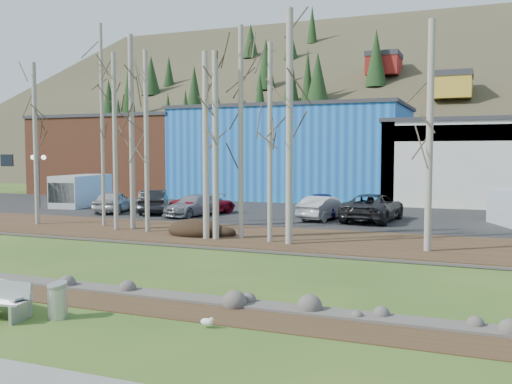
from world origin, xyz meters
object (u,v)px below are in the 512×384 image
at_px(litter_bin, 58,302).
at_px(car_6, 373,207).
at_px(car_5, 323,208).
at_px(bench_damaged, 4,298).
at_px(street_lamp, 39,166).
at_px(car_3, 194,205).
at_px(car_1, 154,201).
at_px(car_2, 204,204).
at_px(van_grey, 80,191).
at_px(car_4, 321,205).
at_px(seagull, 207,322).
at_px(car_0, 114,202).

relative_size(litter_bin, car_6, 0.14).
xyz_separation_m(litter_bin, car_5, (0.98, 21.89, 0.43)).
distance_m(bench_damaged, street_lamp, 28.38).
bearing_deg(street_lamp, car_3, 7.22).
distance_m(car_1, car_2, 3.45).
relative_size(street_lamp, car_6, 0.66).
xyz_separation_m(street_lamp, van_grey, (1.79, 2.26, -1.87)).
xyz_separation_m(car_2, car_4, (7.62, 1.20, 0.12)).
bearing_deg(litter_bin, car_2, 107.97).
xyz_separation_m(car_3, car_4, (7.76, 2.31, 0.09)).
height_order(seagull, car_4, car_4).
xyz_separation_m(car_6, van_grey, (-22.14, 1.08, 0.36)).
height_order(car_0, car_6, car_6).
bearing_deg(litter_bin, car_0, 122.72).
distance_m(car_4, van_grey, 18.77).
bearing_deg(litter_bin, car_3, 109.21).
bearing_deg(street_lamp, car_6, 11.08).
bearing_deg(street_lamp, car_2, 12.11).
height_order(car_1, van_grey, van_grey).
relative_size(car_2, car_6, 0.80).
height_order(car_0, car_2, car_0).
distance_m(car_3, van_grey, 11.29).
relative_size(car_1, car_4, 1.05).
bearing_deg(car_6, car_3, 11.79).
height_order(litter_bin, seagull, litter_bin).
relative_size(car_5, van_grey, 0.78).
bearing_deg(car_6, seagull, 94.57).
relative_size(car_2, car_5, 1.07).
height_order(car_2, van_grey, van_grey).
height_order(seagull, van_grey, van_grey).
bearing_deg(seagull, car_4, 105.63).
bearing_deg(car_3, car_6, 20.55).
xyz_separation_m(bench_damaged, car_1, (-8.95, 21.48, 0.49)).
relative_size(street_lamp, car_0, 0.90).
distance_m(litter_bin, car_6, 22.65).
distance_m(car_2, van_grey, 11.24).
relative_size(seagull, car_0, 0.09).
distance_m(seagull, car_3, 23.09).
bearing_deg(van_grey, car_2, -14.55).
bearing_deg(bench_damaged, car_6, 87.92).
relative_size(litter_bin, car_1, 0.18).
distance_m(car_3, car_5, 8.32).
bearing_deg(car_0, litter_bin, 107.15).
bearing_deg(car_4, car_1, 175.93).
height_order(car_1, car_2, car_1).
bearing_deg(car_6, car_2, 6.17).
relative_size(seagull, street_lamp, 0.10).
xyz_separation_m(litter_bin, car_0, (-13.31, 20.71, 0.45)).
bearing_deg(seagull, car_2, 124.38).
height_order(bench_damaged, street_lamp, street_lamp).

